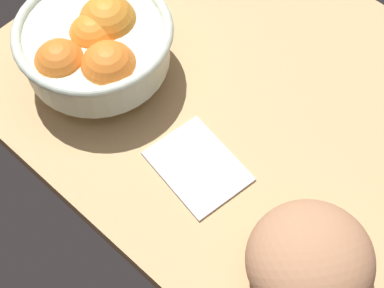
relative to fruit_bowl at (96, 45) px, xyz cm
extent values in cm
cube|color=tan|center=(20.47, 12.07, -8.42)|extent=(79.52, 60.53, 3.00)
cylinder|color=silver|center=(-0.55, 0.36, -5.44)|extent=(10.49, 10.49, 2.95)
cylinder|color=silver|center=(-0.55, 0.36, -0.79)|extent=(21.90, 21.90, 6.34)
torus|color=silver|center=(-0.55, 0.36, 2.38)|extent=(23.50, 23.50, 1.60)
sphere|color=orange|center=(-0.27, -6.25, 0.86)|extent=(7.67, 7.67, 7.67)
sphere|color=orange|center=(-0.67, 3.40, 1.09)|extent=(8.93, 8.93, 8.93)
sphere|color=orange|center=(5.46, -2.20, 0.98)|extent=(8.34, 8.34, 8.34)
sphere|color=orange|center=(-0.55, 0.36, 0.83)|extent=(7.50, 7.50, 7.50)
ellipsoid|color=tan|center=(42.67, -4.55, -1.85)|extent=(20.00, 20.24, 10.13)
cube|color=silver|center=(22.24, -2.18, -6.48)|extent=(14.98, 12.33, 0.86)
camera|label=1|loc=(47.90, -31.54, 65.76)|focal=54.17mm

